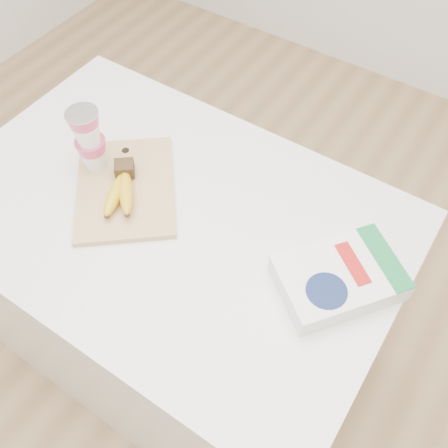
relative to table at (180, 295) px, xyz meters
The scene contains 6 objects.
room 0.92m from the table, ahead, with size 4.00×4.00×4.00m.
table is the anchor object (origin of this frame).
cutting_board 0.46m from the table, behind, with size 0.24×0.33×0.02m, color tan.
bananas 0.49m from the table, 167.49° to the right, with size 0.15×0.18×0.05m.
yogurt_stack 0.60m from the table, behind, with size 0.08×0.08×0.19m.
cereal_box 0.64m from the table, ahead, with size 0.30×0.31×0.06m.
Camera 1 is at (0.53, -0.55, 1.84)m, focal length 40.00 mm.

